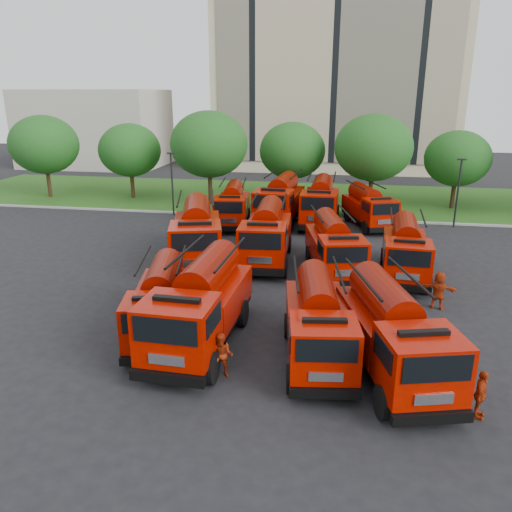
{
  "coord_description": "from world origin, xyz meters",
  "views": [
    {
      "loc": [
        3.64,
        -21.16,
        9.63
      ],
      "look_at": [
        -0.49,
        2.32,
        1.8
      ],
      "focal_mm": 35.0,
      "sensor_mm": 36.0,
      "label": 1
    }
  ],
  "objects": [
    {
      "name": "ground",
      "position": [
        0.0,
        0.0,
        0.0
      ],
      "size": [
        140.0,
        140.0,
        0.0
      ],
      "primitive_type": "plane",
      "color": "black",
      "rests_on": "ground"
    },
    {
      "name": "lawn",
      "position": [
        0.0,
        26.0,
        0.06
      ],
      "size": [
        70.0,
        16.0,
        0.12
      ],
      "primitive_type": "cube",
      "color": "#1D5115",
      "rests_on": "ground"
    },
    {
      "name": "curb",
      "position": [
        0.0,
        17.9,
        0.07
      ],
      "size": [
        70.0,
        0.3,
        0.14
      ],
      "primitive_type": "cube",
      "color": "gray",
      "rests_on": "ground"
    },
    {
      "name": "apartment_building",
      "position": [
        2.0,
        47.94,
        12.5
      ],
      "size": [
        30.0,
        14.18,
        25.0
      ],
      "color": "beige",
      "rests_on": "ground"
    },
    {
      "name": "side_building",
      "position": [
        -30.0,
        44.0,
        5.0
      ],
      "size": [
        18.0,
        12.0,
        10.0
      ],
      "primitive_type": "cube",
      "color": "#ADA69A",
      "rests_on": "ground"
    },
    {
      "name": "tree_0",
      "position": [
        -24.0,
        22.0,
        5.02
      ],
      "size": [
        6.3,
        6.3,
        7.7
      ],
      "color": "#382314",
      "rests_on": "ground"
    },
    {
      "name": "tree_1",
      "position": [
        -16.0,
        23.0,
        4.55
      ],
      "size": [
        5.71,
        5.71,
        6.98
      ],
      "color": "#382314",
      "rests_on": "ground"
    },
    {
      "name": "tree_2",
      "position": [
        -8.0,
        21.5,
        5.35
      ],
      "size": [
        6.72,
        6.72,
        8.22
      ],
      "color": "#382314",
      "rests_on": "ground"
    },
    {
      "name": "tree_3",
      "position": [
        -1.0,
        24.0,
        4.68
      ],
      "size": [
        5.88,
        5.88,
        7.19
      ],
      "color": "#382314",
      "rests_on": "ground"
    },
    {
      "name": "tree_4",
      "position": [
        6.0,
        22.5,
        5.22
      ],
      "size": [
        6.55,
        6.55,
        8.01
      ],
      "color": "#382314",
      "rests_on": "ground"
    },
    {
      "name": "tree_5",
      "position": [
        13.0,
        23.5,
        4.35
      ],
      "size": [
        5.46,
        5.46,
        6.68
      ],
      "color": "#382314",
      "rests_on": "ground"
    },
    {
      "name": "lamp_post_0",
      "position": [
        -10.0,
        17.2,
        2.9
      ],
      "size": [
        0.6,
        0.25,
        5.11
      ],
      "color": "black",
      "rests_on": "ground"
    },
    {
      "name": "lamp_post_1",
      "position": [
        12.0,
        17.2,
        2.9
      ],
      "size": [
        0.6,
        0.25,
        5.11
      ],
      "color": "black",
      "rests_on": "ground"
    },
    {
      "name": "fire_truck_0",
      "position": [
        -3.47,
        -3.25,
        1.45
      ],
      "size": [
        3.5,
        6.66,
        2.89
      ],
      "rotation": [
        0.0,
        0.0,
        0.22
      ],
      "color": "black",
      "rests_on": "ground"
    },
    {
      "name": "fire_truck_1",
      "position": [
        -1.63,
        -3.76,
        1.72
      ],
      "size": [
        2.97,
        7.58,
        3.41
      ],
      "rotation": [
        0.0,
        0.0,
        -0.04
      ],
      "color": "black",
      "rests_on": "ground"
    },
    {
      "name": "fire_truck_2",
      "position": [
        2.99,
        -4.11,
        1.5
      ],
      "size": [
        3.13,
        6.8,
        2.98
      ],
      "rotation": [
        0.0,
        0.0,
        0.14
      ],
      "color": "black",
      "rests_on": "ground"
    },
    {
      "name": "fire_truck_3",
      "position": [
        5.64,
        -4.76,
        1.61
      ],
      "size": [
        4.2,
        7.42,
        3.2
      ],
      "rotation": [
        0.0,
        0.0,
        0.27
      ],
      "color": "black",
      "rests_on": "ground"
    },
    {
      "name": "fire_truck_4",
      "position": [
        -4.61,
        5.79,
        1.81
      ],
      "size": [
        4.69,
        8.32,
        3.59
      ],
      "rotation": [
        0.0,
        0.0,
        0.27
      ],
      "color": "black",
      "rests_on": "ground"
    },
    {
      "name": "fire_truck_5",
      "position": [
        -0.65,
        6.88,
        1.7
      ],
      "size": [
        3.07,
        7.55,
        3.37
      ],
      "rotation": [
        0.0,
        0.0,
        0.06
      ],
      "color": "black",
      "rests_on": "ground"
    },
    {
      "name": "fire_truck_6",
      "position": [
        3.33,
        5.59,
        1.55
      ],
      "size": [
        3.72,
        7.1,
        3.08
      ],
      "rotation": [
        0.0,
        0.0,
        0.22
      ],
      "color": "black",
      "rests_on": "ground"
    },
    {
      "name": "fire_truck_7",
      "position": [
        7.16,
        5.65,
        1.53
      ],
      "size": [
        2.79,
        6.82,
        3.04
      ],
      "rotation": [
        0.0,
        0.0,
        -0.06
      ],
      "color": "black",
      "rests_on": "ground"
    },
    {
      "name": "fire_truck_8",
      "position": [
        -4.53,
        15.01,
        1.52
      ],
      "size": [
        3.15,
        6.89,
        3.03
      ],
      "rotation": [
        0.0,
        0.0,
        0.13
      ],
      "color": "black",
      "rests_on": "ground"
    },
    {
      "name": "fire_truck_9",
      "position": [
        -1.05,
        16.2,
        1.79
      ],
      "size": [
        3.3,
        7.97,
        3.55
      ],
      "rotation": [
        0.0,
        0.0,
        -0.07
      ],
      "color": "black",
      "rests_on": "ground"
    },
    {
      "name": "fire_truck_10",
      "position": [
        2.01,
        16.44,
        1.72
      ],
      "size": [
        2.83,
        7.56,
        3.43
      ],
      "rotation": [
        0.0,
        0.0,
        -0.01
      ],
      "color": "black",
      "rests_on": "ground"
    },
    {
      "name": "fire_truck_11",
      "position": [
        5.63,
        16.42,
        1.47
      ],
      "size": [
        4.16,
        6.78,
        2.92
      ],
      "rotation": [
        0.0,
        0.0,
        0.33
      ],
      "color": "black",
      "rests_on": "ground"
    },
    {
      "name": "firefighter_0",
      "position": [
        5.29,
        -4.66,
        0.0
      ],
      "size": [
        0.79,
        0.63,
        1.97
      ],
      "primitive_type": "imported",
      "rotation": [
        0.0,
        0.0,
        0.16
      ],
      "color": "black",
      "rests_on": "ground"
    },
    {
      "name": "firefighter_1",
      "position": [
        -0.23,
        -6.05,
        0.0
      ],
      "size": [
        0.83,
        0.49,
        1.66
      ],
      "primitive_type": "imported",
      "rotation": [
        0.0,
        0.0,
        -0.06
      ],
      "color": "#9D290C",
      "rests_on": "ground"
    },
    {
      "name": "firefighter_2",
      "position": [
        8.15,
        -6.96,
        0.0
      ],
      "size": [
        0.83,
        1.07,
        1.61
      ],
      "primitive_type": "imported",
      "rotation": [
        0.0,
        0.0,
        1.22
      ],
      "color": "#9D290C",
      "rests_on": "ground"
    },
    {
      "name": "firefighter_3",
      "position": [
        7.33,
        -3.48,
        0.0
      ],
      "size": [
        1.02,
        0.63,
        1.48
      ],
      "primitive_type": "imported",
      "rotation": [
        0.0,
        0.0,
        3.29
      ],
      "color": "black",
      "rests_on": "ground"
    },
    {
      "name": "firefighter_4",
      "position": [
        -5.01,
        -0.25,
        0.0
      ],
      "size": [
        0.85,
        0.94,
        1.61
      ],
      "primitive_type": "imported",
      "rotation": [
        0.0,
        0.0,
        2.11
      ],
      "color": "black",
      "rests_on": "ground"
    },
    {
      "name": "firefighter_5",
      "position": [
        8.27,
        1.44,
        0.0
      ],
      "size": [
        1.81,
        1.12,
        1.81
      ],
      "primitive_type": "imported",
      "rotation": [
        0.0,
        0.0,
        2.89
      ],
      "color": "#9D290C",
      "rests_on": "ground"
    }
  ]
}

